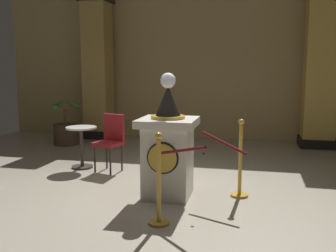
% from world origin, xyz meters
% --- Properties ---
extents(ground_plane, '(10.44, 10.44, 0.00)m').
position_xyz_m(ground_plane, '(0.00, 0.00, 0.00)').
color(ground_plane, '#B2A893').
extents(back_wall, '(10.44, 0.16, 3.61)m').
position_xyz_m(back_wall, '(0.00, 4.44, 1.80)').
color(back_wall, tan).
rests_on(back_wall, ground_plane).
extents(pedestal_clock, '(0.75, 0.75, 1.67)m').
position_xyz_m(pedestal_clock, '(0.11, -0.23, 0.65)').
color(pedestal_clock, silver).
rests_on(pedestal_clock, ground_plane).
extents(stanchion_near, '(0.24, 0.24, 1.04)m').
position_xyz_m(stanchion_near, '(0.23, -1.18, 0.36)').
color(stanchion_near, gold).
rests_on(stanchion_near, ground_plane).
extents(stanchion_far, '(0.24, 0.24, 1.06)m').
position_xyz_m(stanchion_far, '(1.06, -0.01, 0.37)').
color(stanchion_far, gold).
rests_on(stanchion_far, ground_plane).
extents(velvet_rope, '(1.03, 1.04, 0.22)m').
position_xyz_m(velvet_rope, '(0.64, -0.59, 0.79)').
color(velvet_rope, '#591419').
extents(column_left, '(0.72, 0.72, 3.46)m').
position_xyz_m(column_left, '(-2.59, 3.84, 1.72)').
color(column_left, black).
rests_on(column_left, ground_plane).
extents(column_right, '(0.79, 0.79, 3.46)m').
position_xyz_m(column_right, '(2.59, 3.84, 1.72)').
color(column_right, black).
rests_on(column_right, ground_plane).
extents(potted_palm_left, '(0.72, 0.72, 1.07)m').
position_xyz_m(potted_palm_left, '(-2.98, 2.83, 0.30)').
color(potted_palm_left, '#4C3828').
rests_on(potted_palm_left, ground_plane).
extents(cafe_table, '(0.53, 0.53, 0.72)m').
position_xyz_m(cafe_table, '(-1.69, 0.94, 0.46)').
color(cafe_table, '#332D28').
rests_on(cafe_table, ground_plane).
extents(cafe_chair_red, '(0.49, 0.49, 0.96)m').
position_xyz_m(cafe_chair_red, '(-1.12, 0.86, 0.57)').
color(cafe_chair_red, black).
rests_on(cafe_chair_red, ground_plane).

